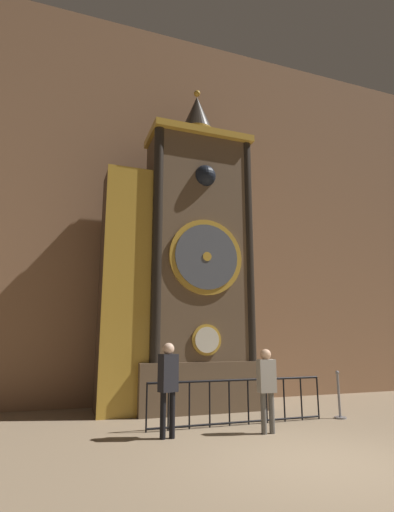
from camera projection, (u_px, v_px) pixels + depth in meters
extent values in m
plane|color=#847056|center=(324.00, 464.00, 5.91)|extent=(28.00, 28.00, 0.00)
cube|color=#936B4C|center=(188.00, 206.00, 13.09)|extent=(24.00, 0.30, 12.18)
cube|color=brown|center=(197.00, 385.00, 10.62)|extent=(3.44, 1.61, 1.24)
cube|color=brown|center=(197.00, 244.00, 11.41)|extent=(2.75, 1.40, 6.46)
cube|color=gold|center=(198.00, 142.00, 11.95)|extent=(2.97, 1.54, 0.20)
cylinder|color=gold|center=(207.00, 340.00, 10.18)|extent=(0.79, 0.05, 0.79)
cylinder|color=silver|center=(207.00, 340.00, 10.16)|extent=(0.65, 0.03, 0.65)
cylinder|color=gold|center=(206.00, 257.00, 10.63)|extent=(2.05, 0.07, 2.05)
cylinder|color=#4C515B|center=(207.00, 257.00, 10.59)|extent=(1.76, 0.04, 1.76)
cylinder|color=gold|center=(207.00, 257.00, 10.57)|extent=(0.25, 0.03, 0.25)
cube|color=#3A2D21|center=(199.00, 182.00, 11.58)|extent=(0.76, 0.42, 0.76)
sphere|color=black|center=(205.00, 176.00, 11.17)|extent=(0.61, 0.61, 0.61)
cylinder|color=black|center=(157.00, 235.00, 10.40)|extent=(0.28, 0.28, 6.46)
cylinder|color=black|center=(248.00, 243.00, 11.27)|extent=(0.28, 0.28, 6.46)
cylinder|color=gold|center=(197.00, 136.00, 12.10)|extent=(1.01, 1.01, 0.30)
cone|color=black|center=(197.00, 114.00, 12.25)|extent=(0.96, 0.96, 1.17)
sphere|color=gold|center=(197.00, 94.00, 12.39)|extent=(0.20, 0.20, 0.20)
cube|color=#4C3828|center=(124.00, 288.00, 10.51)|extent=(1.21, 1.19, 6.27)
cube|color=gold|center=(128.00, 285.00, 9.95)|extent=(1.27, 0.06, 6.27)
cylinder|color=black|center=(147.00, 407.00, 7.99)|extent=(0.04, 0.04, 0.95)
cylinder|color=black|center=(168.00, 406.00, 8.14)|extent=(0.04, 0.04, 0.95)
cylinder|color=black|center=(189.00, 405.00, 8.29)|extent=(0.04, 0.04, 0.95)
cylinder|color=black|center=(210.00, 404.00, 8.44)|extent=(0.04, 0.04, 0.95)
cylinder|color=black|center=(229.00, 402.00, 8.59)|extent=(0.04, 0.04, 0.95)
cylinder|color=black|center=(248.00, 401.00, 8.74)|extent=(0.04, 0.04, 0.95)
cylinder|color=black|center=(266.00, 400.00, 8.89)|extent=(0.04, 0.04, 0.95)
cylinder|color=black|center=(284.00, 399.00, 9.04)|extent=(0.04, 0.04, 0.95)
cylinder|color=black|center=(301.00, 398.00, 9.18)|extent=(0.04, 0.04, 0.95)
cylinder|color=black|center=(318.00, 397.00, 9.33)|extent=(0.04, 0.04, 0.95)
cylinder|color=black|center=(238.00, 380.00, 8.75)|extent=(4.08, 0.05, 0.05)
cylinder|color=black|center=(239.00, 422.00, 8.58)|extent=(4.08, 0.04, 0.04)
cylinder|color=black|center=(163.00, 415.00, 7.44)|extent=(0.11, 0.11, 0.83)
cylinder|color=black|center=(172.00, 415.00, 7.50)|extent=(0.11, 0.11, 0.83)
cube|color=black|center=(168.00, 373.00, 7.63)|extent=(0.39, 0.31, 0.70)
sphere|color=beige|center=(169.00, 349.00, 7.72)|extent=(0.22, 0.22, 0.22)
cylinder|color=#58554F|center=(264.00, 413.00, 7.83)|extent=(0.11, 0.11, 0.77)
cylinder|color=#58554F|center=(272.00, 413.00, 7.89)|extent=(0.11, 0.11, 0.77)
cube|color=gray|center=(266.00, 376.00, 8.00)|extent=(0.36, 0.25, 0.64)
sphere|color=tan|center=(266.00, 354.00, 8.09)|extent=(0.22, 0.22, 0.22)
cylinder|color=gray|center=(340.00, 418.00, 9.30)|extent=(0.28, 0.28, 0.04)
cylinder|color=gray|center=(339.00, 396.00, 9.40)|extent=(0.06, 0.06, 1.00)
sphere|color=gray|center=(337.00, 372.00, 9.51)|extent=(0.09, 0.09, 0.09)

